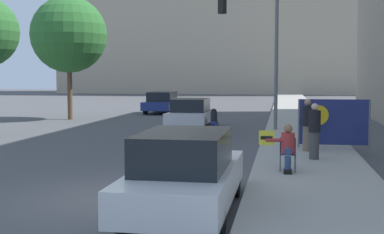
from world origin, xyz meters
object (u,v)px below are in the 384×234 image
Objects in this scene: protest_banner at (333,122)px; traffic_light_pole at (256,33)px; pedestrian_behind at (307,125)px; parked_car_curbside at (185,173)px; car_on_road_nearest at (191,113)px; street_tree_midblock at (69,35)px; car_on_road_midblock at (163,102)px; motorcycle_on_road at (214,124)px; seated_protester at (287,146)px; jogger_on_sidewalk at (314,131)px.

traffic_light_pole is (-2.87, 6.25, 3.44)m from protest_banner.
pedestrian_behind is 7.96m from parked_car_curbside.
car_on_road_nearest is 9.38m from street_tree_midblock.
car_on_road_midblock reaches higher than motorcycle_on_road.
seated_protester is 0.50× the size of protest_banner.
protest_banner reaches higher than car_on_road_nearest.
motorcycle_on_road is (-1.60, -2.36, -3.93)m from traffic_light_pole.
parked_car_curbside is at bearing 11.21° from pedestrian_behind.
motorcycle_on_road is (1.62, -3.77, -0.19)m from car_on_road_nearest.
jogger_on_sidewalk is at bearing -59.92° from motorcycle_on_road.
motorcycle_on_road is at bearing -73.58° from jogger_on_sidewalk.
street_tree_midblock is (-12.25, 15.65, 4.07)m from seated_protester.
protest_banner is at bearing -120.00° from jogger_on_sidewalk.
car_on_road_midblock is 2.22× the size of motorcycle_on_road.
street_tree_midblock is (-13.03, 13.61, 3.88)m from jogger_on_sidewalk.
car_on_road_midblock reaches higher than seated_protester.
jogger_on_sidewalk reaches higher than car_on_road_nearest.
jogger_on_sidewalk is 21.62m from car_on_road_midblock.
jogger_on_sidewalk is at bearing -65.54° from car_on_road_midblock.
protest_banner is 1.09× the size of motorcycle_on_road.
pedestrian_behind reaches higher than car_on_road_midblock.
jogger_on_sidewalk reaches higher than seated_protester.
car_on_road_nearest is at bearing 99.48° from parked_car_curbside.
car_on_road_nearest is at bearing 133.41° from seated_protester.
car_on_road_midblock is (-6.83, 10.89, -3.73)m from traffic_light_pole.
street_tree_midblock is at bearing 142.35° from motorcycle_on_road.
jogger_on_sidewalk is 6.49m from parked_car_curbside.
street_tree_midblock reaches higher than parked_car_curbside.
pedestrian_behind reaches higher than motorcycle_on_road.
protest_banner is (0.88, 0.91, 0.02)m from pedestrian_behind.
pedestrian_behind is 8.20m from traffic_light_pole.
traffic_light_pole reaches higher than car_on_road_midblock.
seated_protester is 0.28× the size of car_on_road_nearest.
seated_protester is 0.17× the size of street_tree_midblock.
jogger_on_sidewalk is at bearing -46.24° from street_tree_midblock.
street_tree_midblock is at bearing -123.92° from car_on_road_midblock.
seated_protester is at bearing -69.38° from car_on_road_midblock.
pedestrian_behind is (-0.13, 1.63, 0.03)m from jogger_on_sidewalk.
traffic_light_pole is at bearing -57.91° from car_on_road_midblock.
car_on_road_midblock is (-9.70, 17.14, -0.30)m from protest_banner.
seated_protester is 0.71× the size of pedestrian_behind.
protest_banner is at bearing 94.51° from seated_protester.
seated_protester reaches higher than motorcycle_on_road.
pedestrian_behind is at bearing -133.87° from protest_banner.
car_on_road_nearest is 10.15m from car_on_road_midblock.
car_on_road_nearest is at bearing -118.94° from pedestrian_behind.
jogger_on_sidewalk is 2.65m from protest_banner.
protest_banner is 18.09m from street_tree_midblock.
protest_banner is at bearing -41.02° from motorcycle_on_road.
street_tree_midblock is (-13.78, 11.07, 3.83)m from protest_banner.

